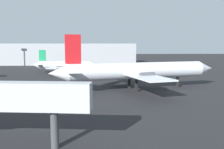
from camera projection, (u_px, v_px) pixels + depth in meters
name	position (u px, v px, depth m)	size (l,w,h in m)	color
airplane_on_taxiway	(138.00, 71.00, 49.26)	(35.49, 25.34, 11.01)	silver
airplane_far_right	(65.00, 65.00, 80.24)	(23.70, 18.20, 7.76)	silver
baggage_cart	(13.00, 103.00, 34.26)	(2.61, 1.79, 1.30)	red
terminal_building	(71.00, 54.00, 127.50)	(65.74, 27.11, 10.36)	#999EA3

